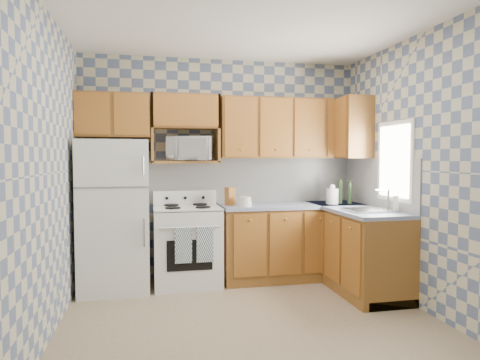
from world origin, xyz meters
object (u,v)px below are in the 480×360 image
object	(u,v)px
refrigerator	(115,216)
microwave	(190,149)
electric_kettle	(332,196)
stove_body	(187,247)

from	to	relation	value
refrigerator	microwave	xyz separation A→B (m)	(0.86, 0.16, 0.75)
microwave	electric_kettle	size ratio (longest dim) A/B	2.73
stove_body	electric_kettle	distance (m)	1.86
refrigerator	stove_body	world-z (taller)	refrigerator
refrigerator	electric_kettle	world-z (taller)	refrigerator
microwave	electric_kettle	xyz separation A→B (m)	(1.71, -0.24, -0.58)
refrigerator	microwave	bearing A→B (deg)	10.66
microwave	electric_kettle	bearing A→B (deg)	7.32
refrigerator	microwave	distance (m)	1.16
microwave	electric_kettle	distance (m)	1.82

